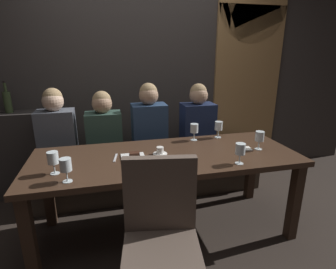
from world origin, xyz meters
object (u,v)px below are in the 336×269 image
diner_redhead (57,130)px  wine_glass_far_right (240,149)px  wine_glass_end_left (53,159)px  wine_bottle_pale_label (8,101)px  diner_far_end (149,124)px  fork_on_table (115,158)px  chair_near_side (161,231)px  wine_glass_far_left (194,129)px  espresso_cup (160,151)px  wine_glass_near_left (219,126)px  wine_glass_center_front (260,137)px  dining_table (166,164)px  dessert_plate (134,157)px  diner_bearded (104,129)px  wine_glass_near_right (66,165)px  banquette_bench (152,174)px  diner_near_end (198,121)px

diner_redhead → wine_glass_far_right: diner_redhead is taller
wine_glass_end_left → wine_bottle_pale_label: bearing=116.3°
diner_far_end → fork_on_table: 0.77m
chair_near_side → wine_glass_far_left: (0.55, 1.03, 0.30)m
wine_glass_far_right → espresso_cup: bearing=148.6°
diner_far_end → wine_glass_near_left: size_ratio=4.93×
wine_glass_far_left → wine_glass_center_front: bearing=-38.6°
fork_on_table → wine_glass_far_left: bearing=30.2°
chair_near_side → diner_far_end: (0.18, 1.40, 0.27)m
chair_near_side → wine_glass_far_left: 1.21m
wine_bottle_pale_label → wine_glass_far_right: bearing=-34.8°
chair_near_side → wine_glass_center_front: 1.25m
dining_table → diner_redhead: size_ratio=2.81×
dining_table → dessert_plate: 0.29m
chair_near_side → dessert_plate: chair_near_side is taller
diner_redhead → diner_far_end: size_ratio=0.97×
wine_glass_end_left → espresso_cup: size_ratio=1.37×
diner_bearded → espresso_cup: size_ratio=6.16×
wine_glass_center_front → wine_glass_near_right: same height
diner_redhead → wine_glass_end_left: bearing=-83.3°
wine_glass_far_left → dessert_plate: wine_glass_far_left is taller
wine_glass_far_right → fork_on_table: bearing=159.7°
dining_table → wine_glass_near_left: bearing=28.4°
wine_bottle_pale_label → wine_glass_near_left: (2.06, -0.71, -0.21)m
banquette_bench → fork_on_table: size_ratio=14.71×
wine_bottle_pale_label → diner_bearded: bearing=-19.2°
diner_bearded → wine_glass_center_front: diner_bearded is taller
chair_near_side → wine_glass_near_right: 0.74m
wine_glass_far_right → espresso_cup: wine_glass_far_right is taller
wine_glass_near_right → espresso_cup: wine_glass_near_right is taller
diner_near_end → espresso_cup: (-0.57, -0.67, -0.06)m
diner_bearded → diner_near_end: (1.02, -0.02, 0.02)m
wine_glass_center_front → fork_on_table: 1.24m
diner_redhead → fork_on_table: 0.88m
wine_bottle_pale_label → espresso_cup: (1.40, -1.02, -0.30)m
wine_glass_far_right → dessert_plate: wine_glass_far_right is taller
wine_glass_near_left → wine_glass_end_left: size_ratio=1.00×
wine_glass_center_front → wine_glass_far_right: size_ratio=1.00×
banquette_bench → dessert_plate: dessert_plate is taller
wine_glass_far_left → espresso_cup: (-0.40, -0.28, -0.09)m
diner_bearded → wine_bottle_pale_label: (-0.95, 0.33, 0.27)m
wine_bottle_pale_label → wine_glass_center_front: wine_bottle_pale_label is taller
wine_glass_near_left → wine_glass_near_right: size_ratio=1.00×
wine_glass_near_right → wine_glass_end_left: same height
diner_redhead → wine_glass_near_left: size_ratio=4.77×
wine_glass_center_front → wine_glass_far_left: bearing=141.4°
diner_near_end → espresso_cup: 0.89m
banquette_bench → dining_table: bearing=-90.0°
diner_bearded → wine_bottle_pale_label: bearing=160.8°
espresso_cup → wine_glass_near_right: bearing=-154.4°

